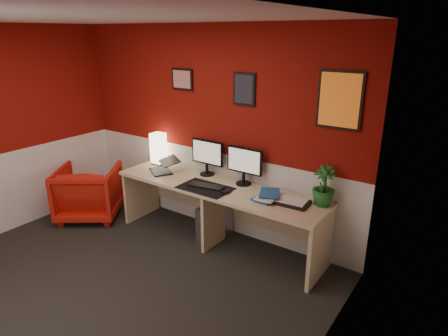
% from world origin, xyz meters
% --- Properties ---
extents(ground, '(4.00, 3.50, 0.01)m').
position_xyz_m(ground, '(0.00, 0.00, 0.00)').
color(ground, black).
rests_on(ground, ground).
extents(ceiling, '(4.00, 3.50, 0.01)m').
position_xyz_m(ceiling, '(0.00, 0.00, 2.50)').
color(ceiling, white).
rests_on(ceiling, ground).
extents(wall_back, '(4.00, 0.01, 2.50)m').
position_xyz_m(wall_back, '(0.00, 1.75, 1.25)').
color(wall_back, maroon).
rests_on(wall_back, ground).
extents(wall_right, '(0.01, 3.50, 2.50)m').
position_xyz_m(wall_right, '(2.00, 0.00, 1.25)').
color(wall_right, maroon).
rests_on(wall_right, ground).
extents(wainscot_back, '(4.00, 0.01, 1.00)m').
position_xyz_m(wainscot_back, '(0.00, 1.75, 0.50)').
color(wainscot_back, silver).
rests_on(wainscot_back, ground).
extents(wainscot_right, '(0.01, 3.50, 1.00)m').
position_xyz_m(wainscot_right, '(2.00, 0.00, 0.50)').
color(wainscot_right, silver).
rests_on(wainscot_right, ground).
extents(desk, '(2.60, 0.65, 0.73)m').
position_xyz_m(desk, '(0.37, 1.41, 0.36)').
color(desk, tan).
rests_on(desk, ground).
extents(shoji_lamp, '(0.16, 0.16, 0.40)m').
position_xyz_m(shoji_lamp, '(-0.73, 1.60, 0.93)').
color(shoji_lamp, '#FFE5B2').
rests_on(shoji_lamp, desk).
extents(laptop, '(0.40, 0.37, 0.22)m').
position_xyz_m(laptop, '(-0.49, 1.38, 0.84)').
color(laptop, black).
rests_on(laptop, desk).
extents(monitor_left, '(0.45, 0.06, 0.58)m').
position_xyz_m(monitor_left, '(0.04, 1.64, 1.02)').
color(monitor_left, black).
rests_on(monitor_left, desk).
extents(monitor_right, '(0.45, 0.06, 0.58)m').
position_xyz_m(monitor_right, '(0.59, 1.62, 1.02)').
color(monitor_right, black).
rests_on(monitor_right, desk).
extents(desk_mat, '(0.60, 0.38, 0.01)m').
position_xyz_m(desk_mat, '(0.30, 1.27, 0.73)').
color(desk_mat, black).
rests_on(desk_mat, desk).
extents(keyboard, '(0.44, 0.22, 0.02)m').
position_xyz_m(keyboard, '(0.28, 1.30, 0.74)').
color(keyboard, black).
rests_on(keyboard, desk_mat).
extents(mouse, '(0.07, 0.11, 0.03)m').
position_xyz_m(mouse, '(0.58, 1.28, 0.75)').
color(mouse, black).
rests_on(mouse, desk_mat).
extents(book_bottom, '(0.25, 0.32, 0.03)m').
position_xyz_m(book_bottom, '(0.90, 1.41, 0.74)').
color(book_bottom, '#205495').
rests_on(book_bottom, desk).
extents(book_middle, '(0.22, 0.29, 0.02)m').
position_xyz_m(book_middle, '(0.94, 1.38, 0.77)').
color(book_middle, silver).
rests_on(book_middle, book_bottom).
extents(book_top, '(0.30, 0.34, 0.03)m').
position_xyz_m(book_top, '(0.94, 1.38, 0.79)').
color(book_top, '#205495').
rests_on(book_top, book_middle).
extents(zen_tray, '(0.37, 0.27, 0.03)m').
position_xyz_m(zen_tray, '(1.28, 1.44, 0.74)').
color(zen_tray, black).
rests_on(zen_tray, desk).
extents(potted_plant, '(0.25, 0.25, 0.41)m').
position_xyz_m(potted_plant, '(1.55, 1.60, 0.94)').
color(potted_plant, '#19591E').
rests_on(potted_plant, desk).
extents(pc_tower, '(0.23, 0.46, 0.45)m').
position_xyz_m(pc_tower, '(0.28, 1.45, 0.23)').
color(pc_tower, '#99999E').
rests_on(pc_tower, ground).
extents(armchair, '(1.08, 1.08, 0.71)m').
position_xyz_m(armchair, '(-1.47, 0.99, 0.36)').
color(armchair, '#B81508').
rests_on(armchair, ground).
extents(art_left, '(0.32, 0.02, 0.26)m').
position_xyz_m(art_left, '(-0.39, 1.74, 1.85)').
color(art_left, red).
rests_on(art_left, wall_back).
extents(art_center, '(0.28, 0.02, 0.36)m').
position_xyz_m(art_center, '(0.50, 1.74, 1.80)').
color(art_center, black).
rests_on(art_center, wall_back).
extents(art_right, '(0.44, 0.02, 0.56)m').
position_xyz_m(art_right, '(1.58, 1.74, 1.78)').
color(art_right, orange).
rests_on(art_right, wall_back).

